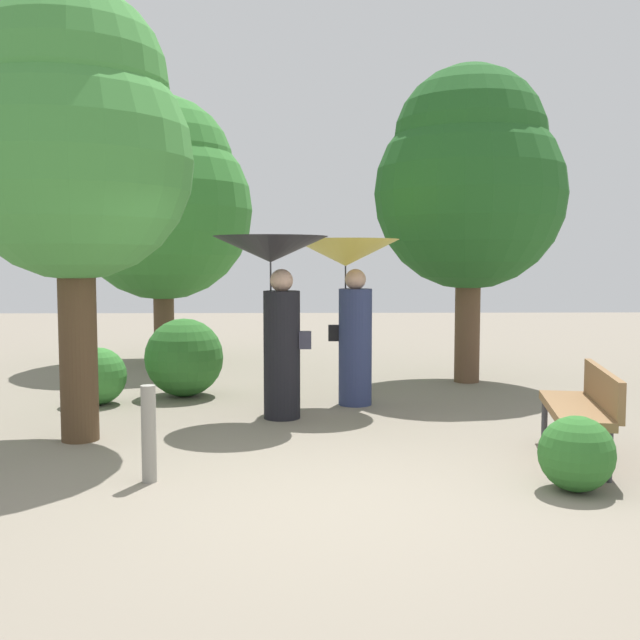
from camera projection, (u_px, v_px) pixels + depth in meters
ground_plane at (329, 498)px, 5.63m from camera, size 40.00×40.00×0.00m
person_left at (275, 285)px, 8.39m from camera, size 1.30×1.30×2.07m
person_right at (349, 281)px, 9.18m from camera, size 1.34×1.34×2.06m
park_bench at (584, 404)px, 6.67m from camera, size 0.77×1.57×0.83m
tree_near_left at (73, 137)px, 7.21m from camera, size 2.35×2.35×4.46m
tree_near_right at (470, 178)px, 10.80m from camera, size 2.78×2.78×4.62m
tree_mid_left at (162, 197)px, 12.91m from camera, size 3.14×3.14×4.65m
bush_path_left at (184, 357)px, 9.82m from camera, size 1.04×1.04×1.04m
bush_path_right at (98, 376)px, 9.27m from camera, size 0.72×0.72×0.72m
bush_behind_bench at (577, 454)px, 5.78m from camera, size 0.59×0.59×0.59m
path_marker_post at (149, 434)px, 6.02m from camera, size 0.12×0.12×0.79m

